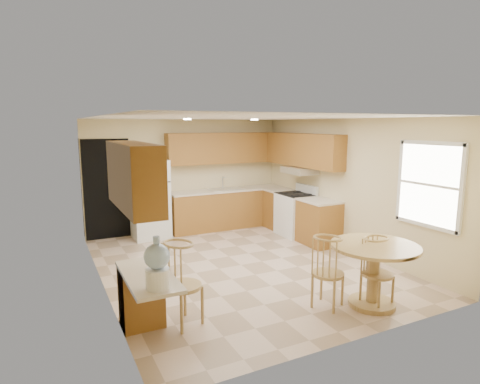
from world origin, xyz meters
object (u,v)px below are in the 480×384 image
chair_table_a (333,267)px  chair_table_b (383,268)px  chair_desk (185,278)px  stove (296,214)px  water_crock (157,265)px  dining_table (374,266)px  refrigerator (150,199)px

chair_table_a → chair_table_b: chair_table_a is taller
chair_desk → stove: bearing=107.4°
water_crock → chair_desk: bearing=47.4°
stove → water_crock: water_crock is taller
water_crock → dining_table: bearing=-1.1°
refrigerator → chair_table_b: (1.86, -4.69, -0.27)m
chair_desk → chair_table_a: bearing=56.7°
dining_table → refrigerator: bearing=111.6°
chair_desk → water_crock: bearing=-64.1°
refrigerator → chair_table_a: refrigerator is taller
refrigerator → dining_table: bearing=-68.4°
chair_table_a → water_crock: bearing=-116.5°
stove → chair_desk: 4.47m
dining_table → water_crock: water_crock is taller
refrigerator → chair_table_a: size_ratio=1.75×
chair_table_a → chair_desk: size_ratio=0.93×
chair_table_b → water_crock: bearing=-11.5°
stove → chair_table_a: (-1.61, -3.20, 0.11)m
chair_table_a → chair_table_b: bearing=36.6°
chair_table_b → chair_desk: bearing=-23.2°
refrigerator → chair_table_b: bearing=-68.3°
chair_table_a → water_crock: (-2.31, -0.10, 0.43)m
chair_table_a → chair_table_b: size_ratio=1.04×
stove → chair_table_a: size_ratio=1.14×
stove → chair_table_b: 3.61m
refrigerator → chair_desk: 4.08m
chair_table_b → chair_desk: size_ratio=0.90×
water_crock → stove: bearing=40.1°
stove → chair_table_a: stove is taller
chair_desk → water_crock: (-0.45, -0.49, 0.39)m
refrigerator → chair_table_b: size_ratio=1.82×
chair_table_a → chair_table_b: (0.60, -0.27, -0.02)m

